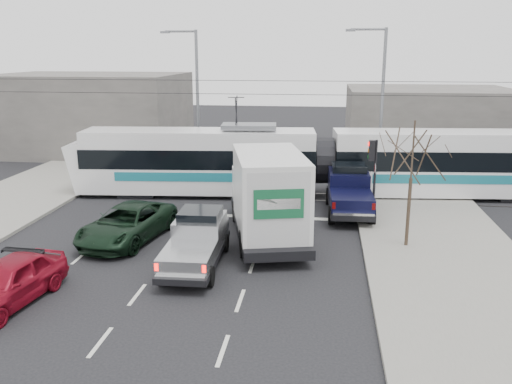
# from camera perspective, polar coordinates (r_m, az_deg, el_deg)

# --- Properties ---
(ground) EXTENTS (120.00, 120.00, 0.00)m
(ground) POSITION_cam_1_polar(r_m,az_deg,el_deg) (20.58, -5.10, -7.41)
(ground) COLOR black
(ground) RESTS_ON ground
(sidewalk_right) EXTENTS (6.00, 60.00, 0.15)m
(sidewalk_right) POSITION_cam_1_polar(r_m,az_deg,el_deg) (20.69, 20.32, -7.97)
(sidewalk_right) COLOR gray
(sidewalk_right) RESTS_ON ground
(rails) EXTENTS (60.00, 1.60, 0.03)m
(rails) POSITION_cam_1_polar(r_m,az_deg,el_deg) (29.93, -1.08, -0.27)
(rails) COLOR #33302D
(rails) RESTS_ON ground
(building_left) EXTENTS (14.00, 10.00, 6.00)m
(building_left) POSITION_cam_1_polar(r_m,az_deg,el_deg) (44.75, -16.99, 7.96)
(building_left) COLOR slate
(building_left) RESTS_ON ground
(building_right) EXTENTS (12.00, 10.00, 5.00)m
(building_right) POSITION_cam_1_polar(r_m,az_deg,el_deg) (43.64, 17.60, 7.10)
(building_right) COLOR slate
(building_right) RESTS_ON ground
(bare_tree) EXTENTS (2.40, 2.40, 5.00)m
(bare_tree) POSITION_cam_1_polar(r_m,az_deg,el_deg) (21.75, 16.15, 3.69)
(bare_tree) COLOR #47382B
(bare_tree) RESTS_ON ground
(traffic_signal) EXTENTS (0.44, 0.44, 3.60)m
(traffic_signal) POSITION_cam_1_polar(r_m,az_deg,el_deg) (25.70, 12.19, 3.16)
(traffic_signal) COLOR black
(traffic_signal) RESTS_ON ground
(street_lamp_near) EXTENTS (2.38, 0.25, 9.00)m
(street_lamp_near) POSITION_cam_1_polar(r_m,az_deg,el_deg) (32.87, 12.83, 9.75)
(street_lamp_near) COLOR slate
(street_lamp_near) RESTS_ON ground
(street_lamp_far) EXTENTS (2.38, 0.25, 9.00)m
(street_lamp_far) POSITION_cam_1_polar(r_m,az_deg,el_deg) (35.71, -6.48, 10.37)
(street_lamp_far) COLOR slate
(street_lamp_far) RESTS_ON ground
(catenary) EXTENTS (60.00, 0.20, 7.00)m
(catenary) POSITION_cam_1_polar(r_m,az_deg,el_deg) (29.17, -1.11, 7.09)
(catenary) COLOR black
(catenary) RESTS_ON ground
(tram) EXTENTS (26.21, 4.89, 5.32)m
(tram) POSITION_cam_1_polar(r_m,az_deg,el_deg) (29.57, 7.08, 3.18)
(tram) COLOR white
(tram) RESTS_ON ground
(silver_pickup) EXTENTS (1.99, 5.25, 1.89)m
(silver_pickup) POSITION_cam_1_polar(r_m,az_deg,el_deg) (20.23, -6.20, -4.99)
(silver_pickup) COLOR black
(silver_pickup) RESTS_ON ground
(box_truck) EXTENTS (4.24, 7.94, 3.77)m
(box_truck) POSITION_cam_1_polar(r_m,az_deg,el_deg) (22.47, 1.21, -0.44)
(box_truck) COLOR black
(box_truck) RESTS_ON ground
(navy_pickup) EXTENTS (2.24, 5.43, 2.26)m
(navy_pickup) POSITION_cam_1_polar(r_m,az_deg,el_deg) (26.82, 9.77, 0.19)
(navy_pickup) COLOR black
(navy_pickup) RESTS_ON ground
(green_car) EXTENTS (3.30, 5.62, 1.47)m
(green_car) POSITION_cam_1_polar(r_m,az_deg,el_deg) (23.22, -13.41, -3.25)
(green_car) COLOR black
(green_car) RESTS_ON ground
(red_car) EXTENTS (2.34, 4.54, 1.48)m
(red_car) POSITION_cam_1_polar(r_m,az_deg,el_deg) (18.75, -24.62, -8.58)
(red_car) COLOR maroon
(red_car) RESTS_ON ground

